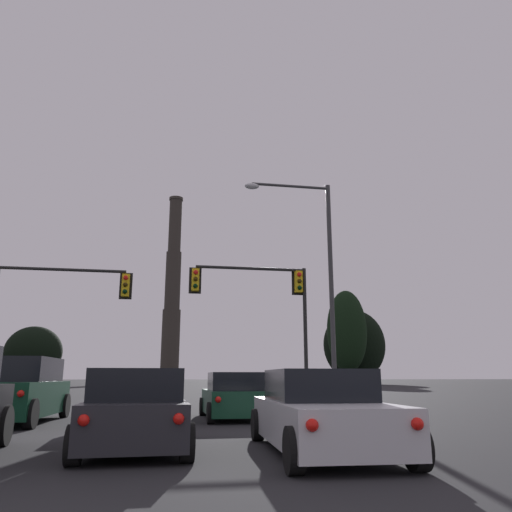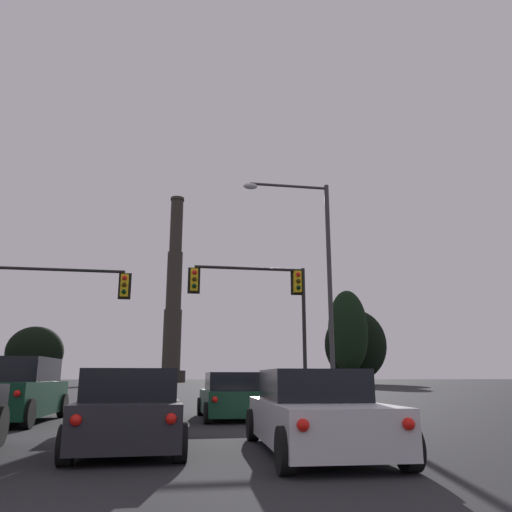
# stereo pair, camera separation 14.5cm
# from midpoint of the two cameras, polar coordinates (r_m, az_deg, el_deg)

# --- Properties ---
(hatchback_center_lane_front) EXTENTS (2.04, 4.16, 1.44)m
(hatchback_center_lane_front) POSITION_cam_midpoint_polar(r_m,az_deg,el_deg) (15.05, -13.56, -15.69)
(hatchback_center_lane_front) COLOR #232328
(hatchback_center_lane_front) RESTS_ON ground_plane
(sedan_right_lane_second) EXTENTS (2.19, 4.78, 1.43)m
(sedan_right_lane_second) POSITION_cam_midpoint_polar(r_m,az_deg,el_deg) (9.35, 6.89, -17.39)
(sedan_right_lane_second) COLOR silver
(sedan_right_lane_second) RESTS_ON ground_plane
(hatchback_right_lane_front) EXTENTS (1.91, 4.11, 1.44)m
(hatchback_right_lane_front) POSITION_cam_midpoint_polar(r_m,az_deg,el_deg) (16.44, -2.85, -15.84)
(hatchback_right_lane_front) COLOR #0F3823
(hatchback_right_lane_front) RESTS_ON ground_plane
(suv_left_lane_front) EXTENTS (2.23, 4.95, 1.86)m
(suv_left_lane_front) POSITION_cam_midpoint_polar(r_m,az_deg,el_deg) (16.66, -25.75, -13.72)
(suv_left_lane_front) COLOR #0F3823
(suv_left_lane_front) RESTS_ON ground_plane
(hatchback_center_lane_second) EXTENTS (1.98, 4.14, 1.44)m
(hatchback_center_lane_second) POSITION_cam_midpoint_polar(r_m,az_deg,el_deg) (9.85, -13.93, -16.93)
(hatchback_center_lane_second) COLOR #232328
(hatchback_center_lane_second) RESTS_ON ground_plane
(traffic_light_overhead_left) EXTENTS (6.60, 0.50, 6.17)m
(traffic_light_overhead_left) POSITION_cam_midpoint_polar(r_m,az_deg,el_deg) (24.48, -24.26, -4.32)
(traffic_light_overhead_left) COLOR black
(traffic_light_overhead_left) RESTS_ON ground_plane
(traffic_light_overhead_right) EXTENTS (5.76, 0.50, 6.46)m
(traffic_light_overhead_right) POSITION_cam_midpoint_polar(r_m,az_deg,el_deg) (23.82, 1.18, -4.84)
(traffic_light_overhead_right) COLOR black
(traffic_light_overhead_right) RESTS_ON ground_plane
(street_lamp) EXTENTS (3.92, 0.36, 9.76)m
(street_lamp) POSITION_cam_midpoint_polar(r_m,az_deg,el_deg) (21.82, 6.88, -1.20)
(street_lamp) COLOR #38383A
(street_lamp) RESTS_ON ground_plane
(smokestack) EXTENTS (7.21, 7.21, 47.66)m
(smokestack) POSITION_cam_midpoint_polar(r_m,az_deg,el_deg) (128.18, -9.62, -5.67)
(smokestack) COLOR #2B2722
(smokestack) RESTS_ON ground_plane
(treeline_far_right) EXTENTS (7.07, 6.36, 16.44)m
(treeline_far_right) POSITION_cam_midpoint_polar(r_m,az_deg,el_deg) (90.58, 10.30, -8.44)
(treeline_far_right) COLOR black
(treeline_far_right) RESTS_ON ground_plane
(treeline_right_mid) EXTENTS (8.92, 8.03, 9.35)m
(treeline_right_mid) POSITION_cam_midpoint_polar(r_m,az_deg,el_deg) (89.45, -24.14, -10.00)
(treeline_right_mid) COLOR black
(treeline_right_mid) RESTS_ON ground_plane
(treeline_far_left) EXTENTS (11.80, 10.62, 13.95)m
(treeline_far_left) POSITION_cam_midpoint_polar(r_m,az_deg,el_deg) (98.60, 11.12, -9.95)
(treeline_far_left) COLOR black
(treeline_far_left) RESTS_ON ground_plane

